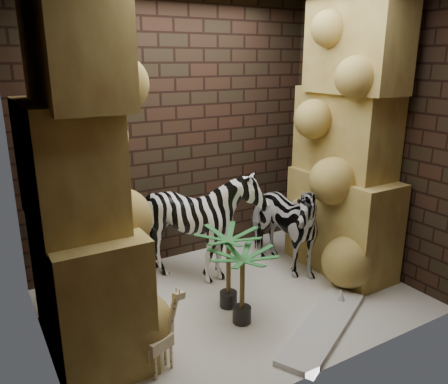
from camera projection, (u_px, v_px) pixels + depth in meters
floor at (234, 299)px, 4.46m from camera, size 3.50×3.50×0.00m
wall_back at (177, 133)px, 5.06m from camera, size 3.50×0.00×3.50m
wall_front at (333, 185)px, 3.00m from camera, size 3.50×0.00×3.50m
wall_left at (27, 178)px, 3.17m from camera, size 0.00×3.00×3.00m
wall_right at (370, 136)px, 4.88m from camera, size 0.00×3.00×3.00m
rock_pillar_left at (77, 172)px, 3.34m from camera, size 0.68×1.30×3.00m
rock_pillar_right at (348, 139)px, 4.72m from camera, size 0.58×1.25×3.00m
zebra_right at (280, 216)px, 4.95m from camera, size 0.64×1.11×1.28m
zebra_left at (202, 230)px, 4.74m from camera, size 1.08×1.31×1.14m
giraffe_toy at (159, 336)px, 3.34m from camera, size 0.35×0.22×0.64m
palm_front at (228, 269)px, 4.23m from camera, size 0.36×0.36×0.79m
palm_back at (242, 287)px, 3.98m from camera, size 0.36×0.36×0.72m
surfboard at (324, 326)px, 3.97m from camera, size 1.38×0.94×0.05m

